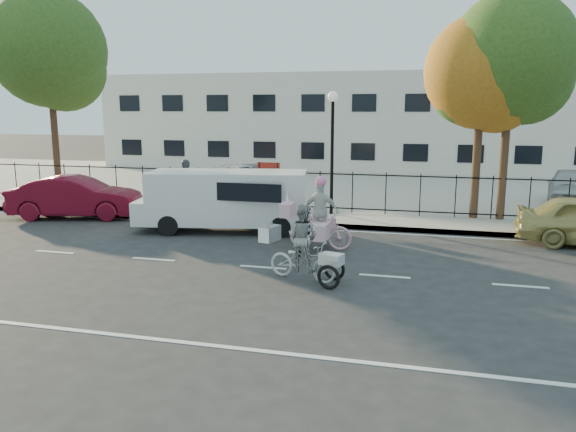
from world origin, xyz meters
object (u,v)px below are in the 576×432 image
(unicorn_bike, at_px, (319,222))
(pedestrian, at_px, (186,184))
(lot_car_c, at_px, (253,179))
(lot_car_d, at_px, (572,187))
(lamppost, at_px, (332,131))
(zebra_trike, at_px, (303,251))
(lot_car_b, at_px, (229,181))
(white_van, at_px, (225,198))
(red_sedan, at_px, (76,197))

(unicorn_bike, distance_m, pedestrian, 7.26)
(pedestrian, bearing_deg, lot_car_c, -119.90)
(unicorn_bike, xyz_separation_m, lot_car_d, (8.28, 8.62, 0.11))
(lot_car_d, bearing_deg, unicorn_bike, -123.22)
(pedestrian, xyz_separation_m, lot_car_d, (14.21, 4.44, -0.21))
(lot_car_d, bearing_deg, lamppost, -144.89)
(pedestrian, bearing_deg, lot_car_d, -175.90)
(zebra_trike, relative_size, pedestrian, 1.10)
(lot_car_c, bearing_deg, zebra_trike, -66.83)
(pedestrian, relative_size, lot_car_d, 0.44)
(lot_car_b, height_order, lot_car_d, lot_car_d)
(zebra_trike, bearing_deg, lamppost, 21.72)
(lamppost, height_order, lot_car_c, lamppost)
(pedestrian, bearing_deg, lamppost, 171.50)
(lot_car_b, distance_m, lot_car_c, 1.20)
(zebra_trike, xyz_separation_m, white_van, (-3.60, 4.53, 0.38))
(pedestrian, distance_m, lot_car_c, 4.43)
(pedestrian, bearing_deg, white_van, 121.48)
(lot_car_c, bearing_deg, red_sedan, -127.90)
(unicorn_bike, xyz_separation_m, white_van, (-3.40, 1.63, 0.30))
(lamppost, distance_m, lot_car_d, 9.89)
(unicorn_bike, relative_size, lot_car_d, 0.48)
(lot_car_c, bearing_deg, lot_car_b, -133.03)
(white_van, bearing_deg, pedestrian, 123.88)
(pedestrian, bearing_deg, lot_car_b, -110.87)
(red_sedan, relative_size, lot_car_d, 1.07)
(zebra_trike, bearing_deg, white_van, 55.03)
(white_van, relative_size, lot_car_c, 1.44)
(white_van, bearing_deg, unicorn_bike, -36.41)
(lot_car_c, bearing_deg, pedestrian, -106.72)
(white_van, bearing_deg, lot_car_b, 98.50)
(lot_car_b, height_order, lot_car_c, lot_car_b)
(zebra_trike, xyz_separation_m, lot_car_d, (8.08, 11.52, 0.19))
(lamppost, xyz_separation_m, zebra_trike, (0.68, -7.53, -2.43))
(red_sedan, bearing_deg, lamppost, -90.07)
(zebra_trike, relative_size, red_sedan, 0.45)
(pedestrian, height_order, lot_car_c, pedestrian)
(red_sedan, bearing_deg, zebra_trike, -133.19)
(red_sedan, xyz_separation_m, lot_car_c, (4.72, 6.08, 0.05))
(zebra_trike, height_order, lot_car_b, zebra_trike)
(lamppost, distance_m, pedestrian, 5.82)
(white_van, relative_size, red_sedan, 1.25)
(lot_car_d, bearing_deg, lot_car_c, -168.44)
(lamppost, distance_m, lot_car_c, 6.09)
(zebra_trike, xyz_separation_m, lot_car_c, (-4.86, 11.32, 0.12))
(unicorn_bike, relative_size, lot_car_c, 0.52)
(zebra_trike, height_order, red_sedan, zebra_trike)
(white_van, height_order, lot_car_c, white_van)
(pedestrian, xyz_separation_m, lot_car_b, (0.45, 3.36, -0.27))
(unicorn_bike, height_order, red_sedan, unicorn_bike)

